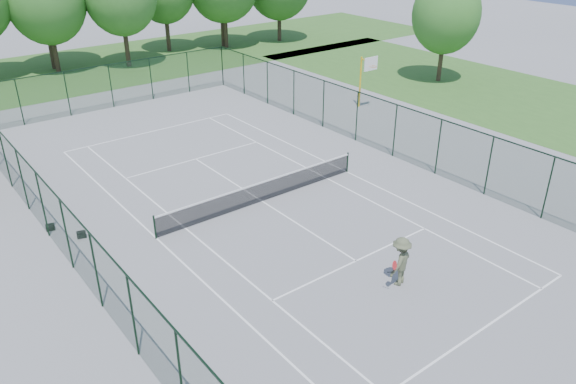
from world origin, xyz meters
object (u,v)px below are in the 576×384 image
at_px(basketball_goal, 366,72).
at_px(sports_bag_a, 50,227).
at_px(tennis_player, 400,261).
at_px(tennis_net, 262,191).

bearing_deg(basketball_goal, sports_bag_a, -170.86).
bearing_deg(sports_bag_a, tennis_player, -37.42).
relative_size(tennis_net, sports_bag_a, 30.98).
height_order(basketball_goal, tennis_player, basketball_goal).
xyz_separation_m(sports_bag_a, tennis_player, (9.02, -11.86, 0.83)).
height_order(tennis_net, basketball_goal, basketball_goal).
height_order(tennis_net, tennis_player, tennis_player).
bearing_deg(tennis_net, basketball_goal, 27.25).
bearing_deg(tennis_net, sports_bag_a, 158.69).
relative_size(basketball_goal, sports_bag_a, 10.21).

